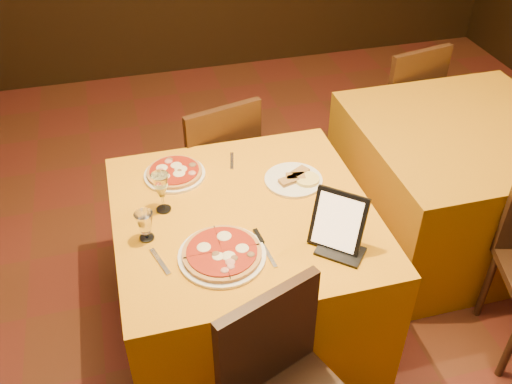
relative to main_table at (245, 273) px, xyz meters
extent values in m
cube|color=orange|center=(0.00, 0.00, 0.00)|extent=(1.10, 1.10, 0.75)
cube|color=#AE6F0B|center=(1.30, 0.35, 0.00)|extent=(1.10, 1.10, 0.75)
cylinder|color=white|center=(-0.15, -0.25, 0.38)|extent=(0.34, 0.34, 0.01)
cylinder|color=#AD4C23|center=(-0.15, -0.25, 0.40)|extent=(0.31, 0.31, 0.02)
cylinder|color=white|center=(-0.25, 0.33, 0.38)|extent=(0.28, 0.28, 0.01)
cylinder|color=#AD4C23|center=(-0.25, 0.33, 0.40)|extent=(0.25, 0.25, 0.02)
cylinder|color=white|center=(0.27, 0.15, 0.38)|extent=(0.27, 0.27, 0.01)
cylinder|color=olive|center=(0.27, 0.15, 0.40)|extent=(0.16, 0.16, 0.02)
cube|color=black|center=(0.31, -0.29, 0.49)|extent=(0.22, 0.21, 0.24)
cube|color=#B8B8BF|center=(0.03, -0.26, 0.38)|extent=(0.04, 0.19, 0.01)
cube|color=#B8BAC0|center=(-0.38, -0.21, 0.38)|extent=(0.06, 0.16, 0.01)
cube|color=#B5B4BC|center=(0.04, 0.37, 0.38)|extent=(0.05, 0.14, 0.01)
camera|label=1|loc=(-0.43, -1.82, 1.94)|focal=40.00mm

